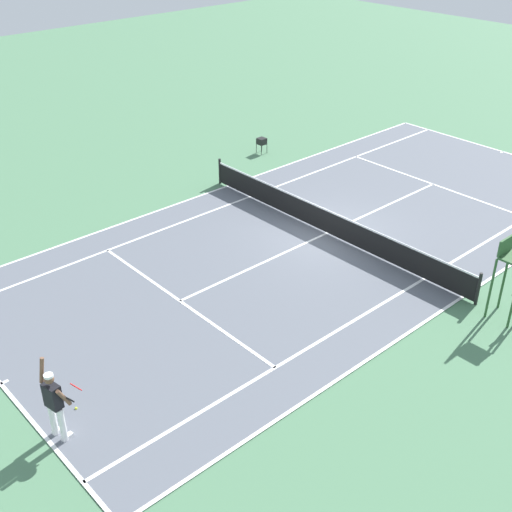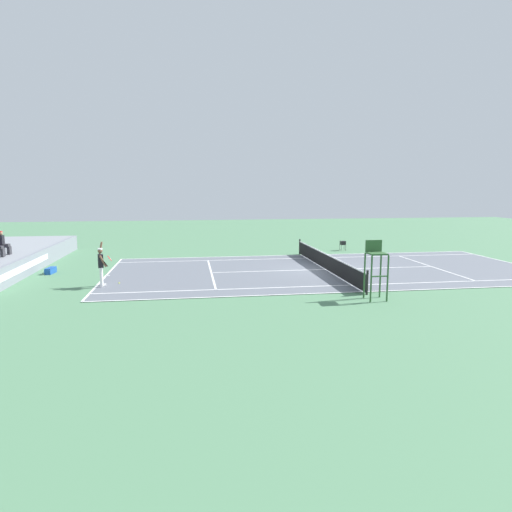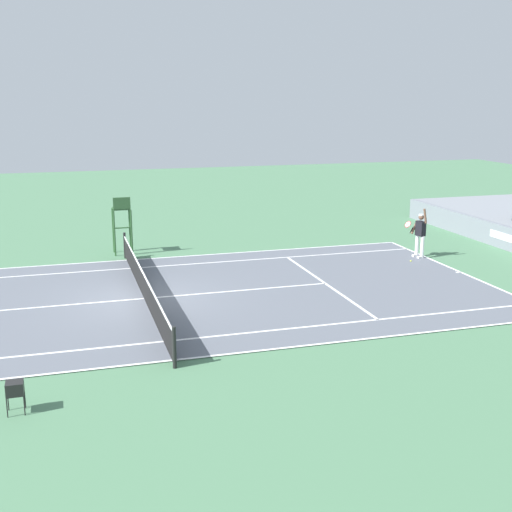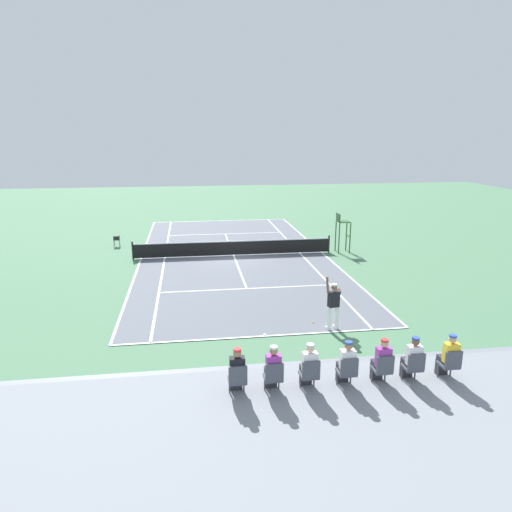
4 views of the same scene
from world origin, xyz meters
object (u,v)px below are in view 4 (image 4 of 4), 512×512
(spectator_seated_0, at_px, (449,357))
(ball_hopper, at_px, (117,238))
(spectator_seated_1, at_px, (412,360))
(tennis_player, at_px, (333,305))
(umpire_chair, at_px, (342,227))
(spectator_seated_6, at_px, (237,372))
(tennis_ball, at_px, (313,323))
(spectator_seated_4, at_px, (309,367))
(spectator_seated_2, at_px, (382,362))
(spectator_seated_5, at_px, (273,370))
(spectator_seated_3, at_px, (346,365))
(equipment_bag, at_px, (243,377))

(spectator_seated_0, bearing_deg, ball_hopper, -61.93)
(spectator_seated_1, height_order, tennis_player, spectator_seated_1)
(spectator_seated_0, xyz_separation_m, umpire_chair, (-2.91, -17.39, -0.08))
(spectator_seated_0, relative_size, tennis_player, 0.61)
(spectator_seated_6, height_order, tennis_player, spectator_seated_6)
(spectator_seated_0, xyz_separation_m, tennis_ball, (1.79, -6.46, -1.60))
(tennis_player, xyz_separation_m, ball_hopper, (9.96, -15.20, -0.42))
(tennis_player, bearing_deg, umpire_chair, -109.61)
(spectator_seated_6, xyz_separation_m, umpire_chair, (-8.34, -17.39, -0.08))
(tennis_player, bearing_deg, spectator_seated_4, 67.12)
(spectator_seated_1, relative_size, umpire_chair, 0.52)
(spectator_seated_2, distance_m, umpire_chair, 18.02)
(tennis_player, height_order, tennis_ball, tennis_player)
(spectator_seated_6, height_order, umpire_chair, umpire_chair)
(spectator_seated_5, height_order, ball_hopper, spectator_seated_5)
(spectator_seated_5, bearing_deg, spectator_seated_4, 180.00)
(spectator_seated_1, relative_size, spectator_seated_6, 1.00)
(spectator_seated_2, xyz_separation_m, spectator_seated_4, (1.87, 0.00, 0.00))
(umpire_chair, relative_size, ball_hopper, 3.49)
(spectator_seated_3, bearing_deg, umpire_chair, -107.91)
(spectator_seated_4, bearing_deg, ball_hopper, -70.28)
(spectator_seated_2, height_order, umpire_chair, umpire_chair)
(spectator_seated_0, distance_m, spectator_seated_2, 1.80)
(tennis_player, bearing_deg, ball_hopper, -56.76)
(spectator_seated_0, bearing_deg, spectator_seated_3, 0.00)
(spectator_seated_2, relative_size, ball_hopper, 1.81)
(tennis_ball, bearing_deg, ball_hopper, -57.10)
(ball_hopper, bearing_deg, tennis_player, 123.24)
(umpire_chair, bearing_deg, spectator_seated_1, 77.38)
(spectator_seated_1, height_order, spectator_seated_6, same)
(spectator_seated_1, bearing_deg, spectator_seated_5, 0.00)
(spectator_seated_6, bearing_deg, tennis_player, -126.02)
(tennis_ball, relative_size, umpire_chair, 0.03)
(spectator_seated_5, bearing_deg, spectator_seated_3, 180.00)
(spectator_seated_5, distance_m, tennis_ball, 7.21)
(spectator_seated_2, distance_m, spectator_seated_3, 0.92)
(spectator_seated_5, height_order, umpire_chair, umpire_chair)
(spectator_seated_1, height_order, spectator_seated_4, same)
(spectator_seated_0, height_order, spectator_seated_2, same)
(spectator_seated_5, distance_m, spectator_seated_6, 0.87)
(spectator_seated_4, bearing_deg, spectator_seated_0, 180.00)
(equipment_bag, bearing_deg, ball_hopper, -71.58)
(spectator_seated_4, xyz_separation_m, ball_hopper, (7.52, -20.99, -1.06))
(spectator_seated_1, bearing_deg, spectator_seated_6, 0.00)
(spectator_seated_4, relative_size, tennis_player, 0.61)
(spectator_seated_2, xyz_separation_m, tennis_ball, (-0.00, -6.46, -1.60))
(umpire_chair, bearing_deg, ball_hopper, -14.31)
(ball_hopper, bearing_deg, spectator_seated_6, 105.34)
(spectator_seated_3, distance_m, spectator_seated_6, 2.72)
(spectator_seated_2, xyz_separation_m, tennis_player, (-0.57, -5.79, -0.64))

